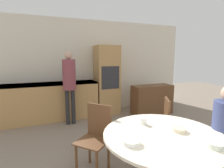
{
  "coord_description": "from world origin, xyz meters",
  "views": [
    {
      "loc": [
        -1.13,
        -0.22,
        1.59
      ],
      "look_at": [
        0.02,
        2.66,
        1.1
      ],
      "focal_mm": 28.0,
      "sensor_mm": 36.0,
      "label": 1
    }
  ],
  "objects_px": {
    "chair_far_left": "(96,134)",
    "bowl_near": "(132,142)",
    "chair_far_right": "(160,123)",
    "cup": "(144,121)",
    "bowl_centre": "(179,130)",
    "oven_unit": "(107,80)",
    "person_standing": "(69,79)",
    "bowl_far": "(216,145)",
    "dining_table": "(162,152)",
    "sideboard": "(152,99)"
  },
  "relations": [
    {
      "from": "chair_far_left",
      "to": "bowl_near",
      "type": "bearing_deg",
      "value": -33.81
    },
    {
      "from": "chair_far_left",
      "to": "chair_far_right",
      "type": "distance_m",
      "value": 1.09
    },
    {
      "from": "cup",
      "to": "bowl_centre",
      "type": "xyz_separation_m",
      "value": [
        0.26,
        -0.33,
        -0.02
      ]
    },
    {
      "from": "chair_far_right",
      "to": "cup",
      "type": "bearing_deg",
      "value": -23.41
    },
    {
      "from": "oven_unit",
      "to": "bowl_near",
      "type": "xyz_separation_m",
      "value": [
        -0.9,
        -3.16,
        -0.17
      ]
    },
    {
      "from": "chair_far_left",
      "to": "chair_far_right",
      "type": "bearing_deg",
      "value": 48.2
    },
    {
      "from": "oven_unit",
      "to": "person_standing",
      "type": "relative_size",
      "value": 1.1
    },
    {
      "from": "cup",
      "to": "chair_far_right",
      "type": "bearing_deg",
      "value": 36.37
    },
    {
      "from": "chair_far_right",
      "to": "bowl_far",
      "type": "distance_m",
      "value": 1.24
    },
    {
      "from": "person_standing",
      "to": "cup",
      "type": "relative_size",
      "value": 22.09
    },
    {
      "from": "cup",
      "to": "bowl_far",
      "type": "xyz_separation_m",
      "value": [
        0.32,
        -0.74,
        -0.01
      ]
    },
    {
      "from": "dining_table",
      "to": "bowl_far",
      "type": "distance_m",
      "value": 0.56
    },
    {
      "from": "bowl_near",
      "to": "person_standing",
      "type": "bearing_deg",
      "value": 94.31
    },
    {
      "from": "oven_unit",
      "to": "bowl_centre",
      "type": "height_order",
      "value": "oven_unit"
    },
    {
      "from": "chair_far_right",
      "to": "bowl_near",
      "type": "xyz_separation_m",
      "value": [
        -0.97,
        -0.83,
        0.25
      ]
    },
    {
      "from": "bowl_near",
      "to": "dining_table",
      "type": "bearing_deg",
      "value": 10.17
    },
    {
      "from": "sideboard",
      "to": "cup",
      "type": "height_order",
      "value": "cup"
    },
    {
      "from": "bowl_near",
      "to": "bowl_far",
      "type": "distance_m",
      "value": 0.78
    },
    {
      "from": "oven_unit",
      "to": "bowl_centre",
      "type": "distance_m",
      "value": 3.12
    },
    {
      "from": "chair_far_left",
      "to": "bowl_centre",
      "type": "relative_size",
      "value": 6.05
    },
    {
      "from": "sideboard",
      "to": "bowl_near",
      "type": "distance_m",
      "value": 3.33
    },
    {
      "from": "oven_unit",
      "to": "cup",
      "type": "bearing_deg",
      "value": -100.58
    },
    {
      "from": "bowl_centre",
      "to": "bowl_far",
      "type": "bearing_deg",
      "value": -82.14
    },
    {
      "from": "bowl_near",
      "to": "cup",
      "type": "bearing_deg",
      "value": 45.86
    },
    {
      "from": "oven_unit",
      "to": "chair_far_left",
      "type": "relative_size",
      "value": 2.04
    },
    {
      "from": "sideboard",
      "to": "cup",
      "type": "xyz_separation_m",
      "value": [
        -1.66,
        -2.22,
        0.39
      ]
    },
    {
      "from": "oven_unit",
      "to": "person_standing",
      "type": "bearing_deg",
      "value": -155.77
    },
    {
      "from": "bowl_near",
      "to": "bowl_centre",
      "type": "xyz_separation_m",
      "value": [
        0.64,
        0.06,
        -0.0
      ]
    },
    {
      "from": "oven_unit",
      "to": "bowl_near",
      "type": "height_order",
      "value": "oven_unit"
    },
    {
      "from": "sideboard",
      "to": "bowl_far",
      "type": "height_order",
      "value": "bowl_far"
    },
    {
      "from": "oven_unit",
      "to": "chair_far_left",
      "type": "height_order",
      "value": "oven_unit"
    },
    {
      "from": "cup",
      "to": "oven_unit",
      "type": "bearing_deg",
      "value": 79.42
    },
    {
      "from": "chair_far_right",
      "to": "bowl_near",
      "type": "distance_m",
      "value": 1.3
    },
    {
      "from": "sideboard",
      "to": "bowl_centre",
      "type": "distance_m",
      "value": 2.93
    },
    {
      "from": "dining_table",
      "to": "sideboard",
      "type": "bearing_deg",
      "value": 57.57
    },
    {
      "from": "chair_far_left",
      "to": "person_standing",
      "type": "distance_m",
      "value": 1.93
    },
    {
      "from": "person_standing",
      "to": "bowl_centre",
      "type": "bearing_deg",
      "value": -72.17
    },
    {
      "from": "sideboard",
      "to": "person_standing",
      "type": "distance_m",
      "value": 2.34
    },
    {
      "from": "person_standing",
      "to": "bowl_near",
      "type": "xyz_separation_m",
      "value": [
        0.2,
        -2.67,
        -0.3
      ]
    },
    {
      "from": "chair_far_left",
      "to": "cup",
      "type": "xyz_separation_m",
      "value": [
        0.5,
        -0.43,
        0.27
      ]
    },
    {
      "from": "oven_unit",
      "to": "bowl_far",
      "type": "distance_m",
      "value": 3.52
    },
    {
      "from": "bowl_centre",
      "to": "sideboard",
      "type": "bearing_deg",
      "value": 61.24
    },
    {
      "from": "cup",
      "to": "dining_table",
      "type": "bearing_deg",
      "value": -80.59
    },
    {
      "from": "dining_table",
      "to": "bowl_centre",
      "type": "bearing_deg",
      "value": -5.51
    },
    {
      "from": "dining_table",
      "to": "chair_far_right",
      "type": "distance_m",
      "value": 0.92
    },
    {
      "from": "dining_table",
      "to": "oven_unit",
      "type": "bearing_deg",
      "value": 81.41
    },
    {
      "from": "chair_far_left",
      "to": "bowl_centre",
      "type": "height_order",
      "value": "chair_far_left"
    },
    {
      "from": "dining_table",
      "to": "person_standing",
      "type": "relative_size",
      "value": 0.77
    },
    {
      "from": "cup",
      "to": "bowl_far",
      "type": "height_order",
      "value": "cup"
    },
    {
      "from": "dining_table",
      "to": "cup",
      "type": "distance_m",
      "value": 0.41
    }
  ]
}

